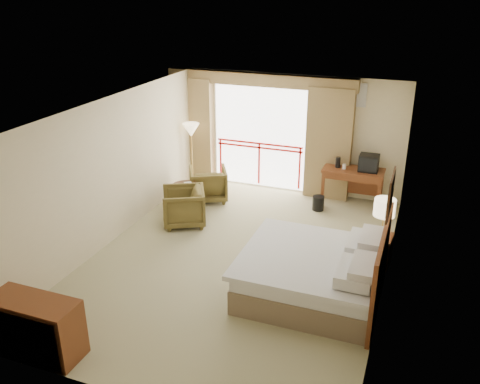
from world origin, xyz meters
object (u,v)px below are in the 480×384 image
at_px(nightstand, 379,250).
at_px(wastebasket, 318,203).
at_px(armchair_near, 184,224).
at_px(side_table, 185,193).
at_px(bed, 315,273).
at_px(armchair_far, 209,199).
at_px(tv, 369,163).
at_px(floor_lamp, 191,133).
at_px(table_lamp, 385,208).
at_px(desk, 353,177).
at_px(dresser, 36,327).

xyz_separation_m(nightstand, wastebasket, (-1.48, 1.86, -0.12)).
relative_size(armchair_near, side_table, 1.39).
distance_m(bed, armchair_near, 3.42).
height_order(bed, armchair_far, bed).
xyz_separation_m(bed, nightstand, (0.84, 1.30, -0.10)).
bearing_deg(bed, tv, 85.56).
xyz_separation_m(tv, armchair_near, (-3.32, -2.11, -1.02)).
bearing_deg(tv, floor_lamp, 160.50).
relative_size(table_lamp, tv, 1.58).
distance_m(armchair_far, side_table, 0.87).
bearing_deg(desk, dresser, -119.06).
bearing_deg(desk, nightstand, -73.46).
bearing_deg(tv, desk, 146.50).
distance_m(armchair_near, dresser, 4.19).
xyz_separation_m(tv, dresser, (-3.39, -6.28, -0.62)).
relative_size(armchair_near, dresser, 0.69).
xyz_separation_m(tv, side_table, (-3.57, -1.54, -0.61)).
bearing_deg(nightstand, wastebasket, 132.92).
relative_size(floor_lamp, dresser, 1.26).
height_order(desk, dresser, desk).
bearing_deg(armchair_near, armchair_far, 153.83).
bearing_deg(bed, desk, 90.27).
height_order(wastebasket, side_table, side_table).
relative_size(bed, armchair_near, 2.55).
xyz_separation_m(nightstand, desk, (-0.86, 2.41, 0.38)).
distance_m(table_lamp, dresser, 5.64).
xyz_separation_m(wastebasket, side_table, (-2.64, -1.05, 0.25)).
xyz_separation_m(table_lamp, floor_lamp, (-4.62, 2.13, 0.28)).
xyz_separation_m(wastebasket, dresser, (-2.46, -5.79, 0.25)).
relative_size(side_table, dresser, 0.49).
bearing_deg(tv, bed, -116.23).
bearing_deg(nightstand, dresser, -130.73).
height_order(side_table, floor_lamp, floor_lamp).
height_order(nightstand, tv, tv).
xyz_separation_m(bed, desk, (-0.02, 3.70, 0.28)).
height_order(tv, dresser, tv).
distance_m(bed, wastebasket, 3.23).
bearing_deg(side_table, bed, -32.62).
relative_size(tv, dresser, 0.33).
bearing_deg(table_lamp, side_table, 169.61).
xyz_separation_m(bed, wastebasket, (-0.64, 3.15, -0.22)).
xyz_separation_m(desk, armchair_near, (-3.02, -2.17, -0.66)).
distance_m(armchair_far, floor_lamp, 1.63).
relative_size(desk, wastebasket, 4.11).
distance_m(floor_lamp, dresser, 6.22).
xyz_separation_m(nightstand, table_lamp, (0.00, 0.05, 0.77)).
relative_size(desk, armchair_far, 1.57).
xyz_separation_m(wastebasket, armchair_far, (-2.44, -0.32, -0.16)).
xyz_separation_m(desk, dresser, (-3.09, -6.34, -0.25)).
relative_size(tv, side_table, 0.68).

